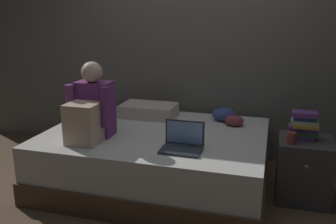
% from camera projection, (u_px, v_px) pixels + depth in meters
% --- Properties ---
extents(ground_plane, '(8.00, 8.00, 0.00)m').
position_uv_depth(ground_plane, '(168.00, 201.00, 3.15)').
color(ground_plane, brown).
extents(wall_back, '(5.60, 0.10, 2.70)m').
position_uv_depth(wall_back, '(200.00, 33.00, 3.90)').
color(wall_back, slate).
rests_on(wall_back, ground_plane).
extents(bed, '(2.00, 1.50, 0.52)m').
position_uv_depth(bed, '(157.00, 158.00, 3.41)').
color(bed, brown).
rests_on(bed, ground_plane).
extents(nightstand, '(0.44, 0.46, 0.54)m').
position_uv_depth(nightstand, '(304.00, 169.00, 3.13)').
color(nightstand, '#474442').
rests_on(nightstand, ground_plane).
extents(person_sitting, '(0.39, 0.44, 0.66)m').
position_uv_depth(person_sitting, '(91.00, 110.00, 3.10)').
color(person_sitting, '#75337A').
rests_on(person_sitting, bed).
extents(laptop, '(0.32, 0.23, 0.22)m').
position_uv_depth(laptop, '(183.00, 143.00, 2.89)').
color(laptop, '#333842').
rests_on(laptop, bed).
extents(pillow, '(0.56, 0.36, 0.13)m').
position_uv_depth(pillow, '(149.00, 110.00, 3.80)').
color(pillow, beige).
rests_on(pillow, bed).
extents(book_stack, '(0.23, 0.17, 0.24)m').
position_uv_depth(book_stack, '(304.00, 126.00, 3.05)').
color(book_stack, '#703D84').
rests_on(book_stack, nightstand).
extents(mug, '(0.08, 0.08, 0.09)m').
position_uv_depth(mug, '(291.00, 138.00, 2.97)').
color(mug, '#933833').
rests_on(mug, nightstand).
extents(clothes_pile, '(0.33, 0.31, 0.13)m').
position_uv_depth(clothes_pile, '(227.00, 116.00, 3.61)').
color(clothes_pile, '#3D4C8E').
rests_on(clothes_pile, bed).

